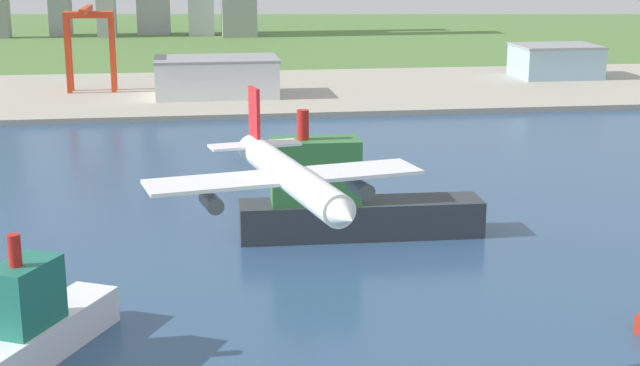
{
  "coord_description": "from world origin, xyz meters",
  "views": [
    {
      "loc": [
        -35.01,
        38.34,
        69.57
      ],
      "look_at": [
        -8.62,
        222.19,
        22.54
      ],
      "focal_mm": 52.33,
      "sensor_mm": 36.0,
      "label": 1
    }
  ],
  "objects_px": {
    "container_barge": "(345,202)",
    "port_crane_red": "(89,31)",
    "warehouse_annex": "(556,61)",
    "airplane_landing": "(290,177)",
    "ferry_boat": "(37,322)",
    "warehouse_main": "(217,77)"
  },
  "relations": [
    {
      "from": "warehouse_main",
      "to": "port_crane_red",
      "type": "bearing_deg",
      "value": 161.11
    },
    {
      "from": "airplane_landing",
      "to": "port_crane_red",
      "type": "relative_size",
      "value": 1.03
    },
    {
      "from": "airplane_landing",
      "to": "warehouse_annex",
      "type": "height_order",
      "value": "airplane_landing"
    },
    {
      "from": "container_barge",
      "to": "warehouse_main",
      "type": "xyz_separation_m",
      "value": [
        -23.76,
        216.37,
        2.34
      ]
    },
    {
      "from": "ferry_boat",
      "to": "airplane_landing",
      "type": "bearing_deg",
      "value": -43.85
    },
    {
      "from": "container_barge",
      "to": "ferry_boat",
      "type": "distance_m",
      "value": 89.42
    },
    {
      "from": "airplane_landing",
      "to": "warehouse_annex",
      "type": "distance_m",
      "value": 400.79
    },
    {
      "from": "port_crane_red",
      "to": "warehouse_annex",
      "type": "xyz_separation_m",
      "value": [
        239.42,
        19.37,
        -20.21
      ]
    },
    {
      "from": "airplane_landing",
      "to": "container_barge",
      "type": "distance_m",
      "value": 107.94
    },
    {
      "from": "container_barge",
      "to": "port_crane_red",
      "type": "bearing_deg",
      "value": 109.2
    },
    {
      "from": "airplane_landing",
      "to": "port_crane_red",
      "type": "xyz_separation_m",
      "value": [
        -57.76,
        336.66,
        -9.28
      ]
    },
    {
      "from": "container_barge",
      "to": "warehouse_annex",
      "type": "xyz_separation_m",
      "value": [
        157.1,
        255.77,
        2.05
      ]
    },
    {
      "from": "airplane_landing",
      "to": "ferry_boat",
      "type": "distance_m",
      "value": 64.94
    },
    {
      "from": "airplane_landing",
      "to": "warehouse_annex",
      "type": "relative_size",
      "value": 0.97
    },
    {
      "from": "airplane_landing",
      "to": "container_barge",
      "type": "bearing_deg",
      "value": 76.24
    },
    {
      "from": "warehouse_main",
      "to": "warehouse_annex",
      "type": "height_order",
      "value": "warehouse_main"
    },
    {
      "from": "airplane_landing",
      "to": "warehouse_main",
      "type": "height_order",
      "value": "airplane_landing"
    },
    {
      "from": "warehouse_main",
      "to": "warehouse_annex",
      "type": "bearing_deg",
      "value": 12.29
    },
    {
      "from": "container_barge",
      "to": "warehouse_annex",
      "type": "relative_size",
      "value": 1.41
    },
    {
      "from": "warehouse_annex",
      "to": "port_crane_red",
      "type": "bearing_deg",
      "value": -175.37
    },
    {
      "from": "container_barge",
      "to": "warehouse_main",
      "type": "relative_size",
      "value": 1.06
    },
    {
      "from": "ferry_boat",
      "to": "port_crane_red",
      "type": "relative_size",
      "value": 0.89
    }
  ]
}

